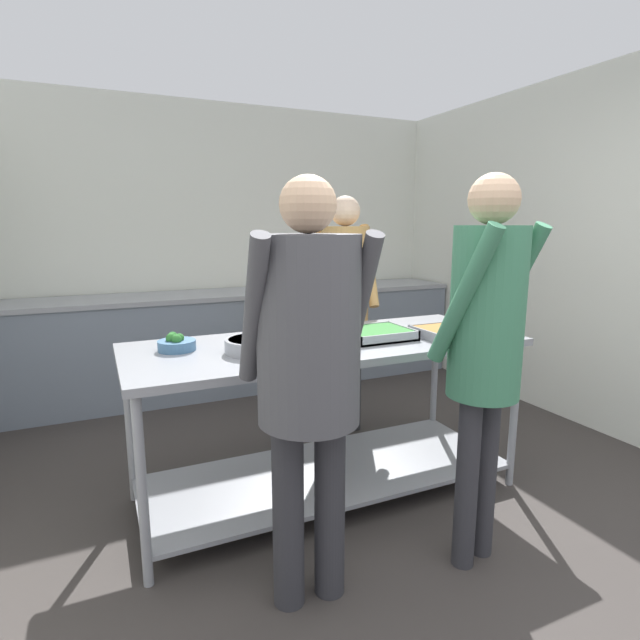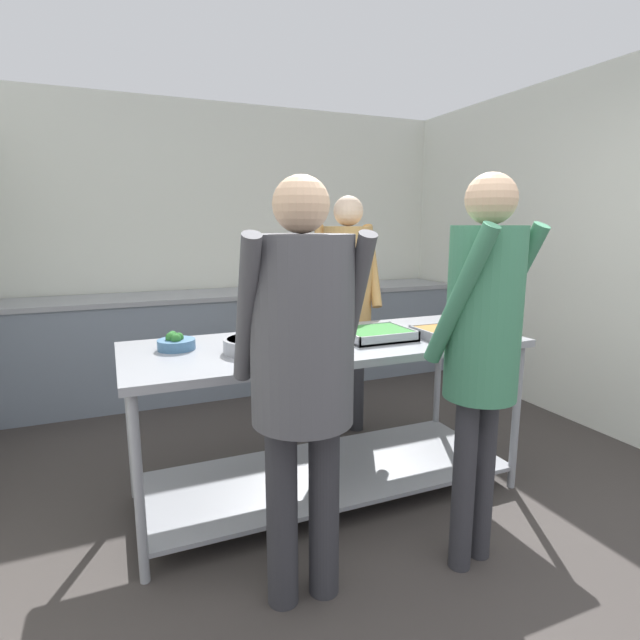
% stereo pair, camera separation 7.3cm
% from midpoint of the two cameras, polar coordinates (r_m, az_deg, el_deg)
% --- Properties ---
extents(wall_rear, '(4.36, 0.06, 2.65)m').
position_cam_midpoint_polar(wall_rear, '(5.03, -9.07, 8.38)').
color(wall_rear, silver).
rests_on(wall_rear, ground_plane).
extents(wall_right, '(0.06, 3.81, 2.65)m').
position_cam_midpoint_polar(wall_right, '(4.53, 25.23, 7.24)').
color(wall_right, silver).
rests_on(wall_right, ground_plane).
extents(back_counter, '(4.20, 0.65, 0.92)m').
position_cam_midpoint_polar(back_counter, '(4.79, -7.68, -2.14)').
color(back_counter, slate).
rests_on(back_counter, ground_plane).
extents(serving_counter, '(2.15, 0.85, 0.90)m').
position_cam_midpoint_polar(serving_counter, '(2.82, 1.55, -8.20)').
color(serving_counter, gray).
rests_on(serving_counter, ground_plane).
extents(broccoli_bowl, '(0.19, 0.19, 0.09)m').
position_cam_midpoint_polar(broccoli_bowl, '(2.64, -15.38, -2.54)').
color(broccoli_bowl, '#3D668C').
rests_on(broccoli_bowl, serving_counter).
extents(sauce_pan, '(0.45, 0.31, 0.07)m').
position_cam_midpoint_polar(sauce_pan, '(2.52, -6.65, -2.76)').
color(sauce_pan, gray).
rests_on(sauce_pan, serving_counter).
extents(plate_stack, '(0.23, 0.23, 0.04)m').
position_cam_midpoint_polar(plate_stack, '(2.68, 0.81, -2.34)').
color(plate_stack, white).
rests_on(plate_stack, serving_counter).
extents(serving_tray_roast, '(0.37, 0.32, 0.05)m').
position_cam_midpoint_polar(serving_tray_roast, '(2.81, 7.15, -1.61)').
color(serving_tray_roast, gray).
rests_on(serving_tray_roast, serving_counter).
extents(serving_tray_vegetables, '(0.38, 0.31, 0.05)m').
position_cam_midpoint_polar(serving_tray_vegetables, '(2.93, 15.57, -1.44)').
color(serving_tray_vegetables, gray).
rests_on(serving_tray_vegetables, serving_counter).
extents(guest_serving_left, '(0.46, 0.41, 1.73)m').
position_cam_midpoint_polar(guest_serving_left, '(2.23, 19.02, -1.08)').
color(guest_serving_left, '#2D2D33').
rests_on(guest_serving_left, ground_plane).
extents(guest_serving_right, '(0.51, 0.39, 1.70)m').
position_cam_midpoint_polar(guest_serving_right, '(1.90, -0.95, -3.88)').
color(guest_serving_right, '#2D2D33').
rests_on(guest_serving_right, ground_plane).
extents(cook_behind_counter, '(0.49, 0.40, 1.73)m').
position_cam_midpoint_polar(cook_behind_counter, '(3.60, 3.74, 3.54)').
color(cook_behind_counter, '#2D2D33').
rests_on(cook_behind_counter, ground_plane).
extents(water_bottle, '(0.08, 0.08, 0.26)m').
position_cam_midpoint_polar(water_bottle, '(5.08, 5.28, 5.28)').
color(water_bottle, silver).
rests_on(water_bottle, back_counter).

